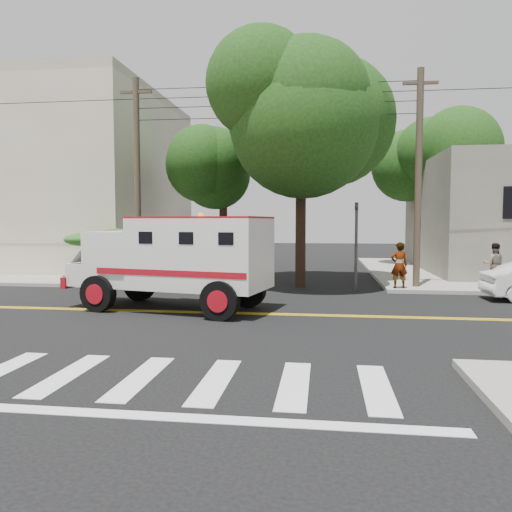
# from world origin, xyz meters

# --- Properties ---
(ground) EXTENTS (100.00, 100.00, 0.00)m
(ground) POSITION_xyz_m (0.00, 0.00, 0.00)
(ground) COLOR black
(ground) RESTS_ON ground
(sidewalk_nw) EXTENTS (17.00, 17.00, 0.15)m
(sidewalk_nw) POSITION_xyz_m (-13.50, 13.50, 0.07)
(sidewalk_nw) COLOR gray
(sidewalk_nw) RESTS_ON ground
(building_left) EXTENTS (16.00, 14.00, 10.00)m
(building_left) POSITION_xyz_m (-15.50, 15.00, 5.15)
(building_left) COLOR #B9AB97
(building_left) RESTS_ON sidewalk_nw
(utility_pole_left) EXTENTS (0.28, 0.28, 9.00)m
(utility_pole_left) POSITION_xyz_m (-5.60, 6.00, 4.50)
(utility_pole_left) COLOR #382D23
(utility_pole_left) RESTS_ON ground
(utility_pole_right) EXTENTS (0.28, 0.28, 9.00)m
(utility_pole_right) POSITION_xyz_m (6.30, 6.20, 4.50)
(utility_pole_right) COLOR #382D23
(utility_pole_right) RESTS_ON ground
(tree_main) EXTENTS (6.08, 5.70, 9.85)m
(tree_main) POSITION_xyz_m (1.94, 6.21, 7.20)
(tree_main) COLOR black
(tree_main) RESTS_ON ground
(tree_left) EXTENTS (4.48, 4.20, 7.70)m
(tree_left) POSITION_xyz_m (-2.68, 11.79, 5.73)
(tree_left) COLOR black
(tree_left) RESTS_ON ground
(tree_right) EXTENTS (4.80, 4.50, 8.20)m
(tree_right) POSITION_xyz_m (8.84, 15.77, 6.09)
(tree_right) COLOR black
(tree_right) RESTS_ON ground
(traffic_signal) EXTENTS (0.15, 0.18, 3.60)m
(traffic_signal) POSITION_xyz_m (3.80, 5.60, 2.23)
(traffic_signal) COLOR #3F3F42
(traffic_signal) RESTS_ON ground
(accessibility_sign) EXTENTS (0.45, 0.10, 2.02)m
(accessibility_sign) POSITION_xyz_m (-6.20, 6.17, 1.37)
(accessibility_sign) COLOR #3F3F42
(accessibility_sign) RESTS_ON ground
(palm_planter) EXTENTS (3.52, 2.63, 2.36)m
(palm_planter) POSITION_xyz_m (-7.44, 6.62, 1.65)
(palm_planter) COLOR #1E3314
(palm_planter) RESTS_ON sidewalk_nw
(armored_truck) EXTENTS (6.90, 3.71, 2.98)m
(armored_truck) POSITION_xyz_m (-2.16, 0.40, 1.70)
(armored_truck) COLOR silver
(armored_truck) RESTS_ON ground
(pedestrian_a) EXTENTS (0.71, 0.50, 1.86)m
(pedestrian_a) POSITION_xyz_m (5.50, 5.50, 1.08)
(pedestrian_a) COLOR gray
(pedestrian_a) RESTS_ON sidewalk_ne
(pedestrian_b) EXTENTS (0.97, 0.82, 1.77)m
(pedestrian_b) POSITION_xyz_m (9.63, 7.09, 1.04)
(pedestrian_b) COLOR gray
(pedestrian_b) RESTS_ON sidewalk_ne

